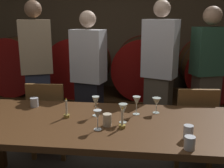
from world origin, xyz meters
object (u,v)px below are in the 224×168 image
at_px(wine_glass_center_right, 137,102).
at_px(guest_far_left, 37,70).
at_px(wine_glass_far_left, 96,102).
at_px(wine_barrel_center_left, 80,65).
at_px(wine_barrel_center_right, 143,66).
at_px(cup_center_left, 107,120).
at_px(wine_barrel_far_left, 20,64).
at_px(cup_far_left, 34,102).
at_px(cup_far_right, 188,132).
at_px(wine_glass_right, 156,102).
at_px(chair_left, 49,116).
at_px(guest_far_right, 207,75).
at_px(wine_glass_center_left, 123,110).
at_px(guest_center_left, 89,79).
at_px(wine_glass_left, 98,115).
at_px(candle_left, 67,112).
at_px(guest_center_right, 159,74).
at_px(dining_table, 112,129).
at_px(cup_center_right, 190,143).
at_px(chair_right, 193,123).
at_px(candle_right, 122,122).

bearing_deg(wine_glass_center_right, guest_far_left, 142.04).
bearing_deg(wine_glass_far_left, wine_barrel_center_left, 107.05).
bearing_deg(wine_barrel_center_right, cup_center_left, -97.09).
height_order(wine_barrel_far_left, cup_far_left, wine_barrel_far_left).
bearing_deg(cup_far_right, wine_glass_right, 111.68).
relative_size(chair_left, guest_far_right, 0.52).
relative_size(wine_glass_center_right, wine_glass_right, 1.17).
bearing_deg(wine_glass_center_left, guest_center_left, 114.34).
bearing_deg(chair_left, wine_glass_right, 156.82).
relative_size(wine_glass_left, wine_glass_center_left, 0.99).
height_order(candle_left, cup_center_left, candle_left).
bearing_deg(guest_far_right, guest_center_left, -10.47).
bearing_deg(guest_center_right, wine_barrel_far_left, 0.38).
xyz_separation_m(wine_barrel_far_left, guest_center_right, (2.16, -0.90, 0.07)).
distance_m(guest_center_right, wine_glass_center_right, 0.99).
bearing_deg(wine_glass_center_left, dining_table, 178.36).
bearing_deg(dining_table, cup_center_left, -110.72).
height_order(guest_center_right, cup_far_left, guest_center_right).
height_order(wine_barrel_center_left, guest_far_right, guest_far_right).
bearing_deg(dining_table, cup_center_right, -36.28).
relative_size(guest_far_right, wine_glass_center_right, 10.43).
relative_size(guest_far_left, wine_glass_center_right, 10.87).
xyz_separation_m(chair_right, guest_center_left, (-1.18, 0.41, 0.34)).
distance_m(wine_barrel_far_left, candle_right, 2.82).
relative_size(wine_barrel_center_right, wine_glass_center_left, 5.67).
bearing_deg(guest_center_right, dining_table, 92.43).
height_order(wine_barrel_center_right, wine_glass_far_left, wine_barrel_center_right).
distance_m(chair_left, chair_right, 1.56).
xyz_separation_m(cup_far_left, cup_center_right, (1.31, -0.69, 0.00)).
height_order(wine_barrel_center_left, chair_right, wine_barrel_center_left).
distance_m(guest_center_left, wine_glass_left, 1.29).
relative_size(wine_barrel_center_right, cup_center_right, 10.15).
height_order(wine_barrel_center_right, chair_left, wine_barrel_center_right).
bearing_deg(wine_barrel_center_left, wine_glass_center_right, -63.26).
distance_m(wine_barrel_center_right, chair_left, 1.72).
relative_size(guest_center_left, cup_center_left, 16.73).
relative_size(wine_glass_center_right, cup_far_left, 1.88).
height_order(chair_right, cup_far_left, chair_right).
bearing_deg(wine_glass_center_right, wine_barrel_far_left, 136.03).
bearing_deg(wine_glass_center_left, cup_far_right, -27.36).
height_order(guest_center_left, guest_far_right, guest_far_right).
xyz_separation_m(candle_left, wine_glass_left, (0.30, -0.22, 0.07)).
distance_m(chair_right, cup_center_right, 1.14).
height_order(chair_right, cup_center_right, chair_right).
distance_m(guest_far_right, candle_right, 1.70).
xyz_separation_m(wine_barrel_far_left, wine_glass_far_left, (1.58, -1.92, 0.04)).
xyz_separation_m(wine_barrel_center_right, guest_center_right, (0.20, -0.90, 0.07)).
height_order(guest_far_right, cup_center_right, guest_far_right).
distance_m(wine_glass_center_right, cup_center_left, 0.36).
distance_m(dining_table, cup_far_left, 0.83).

